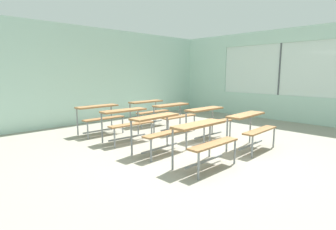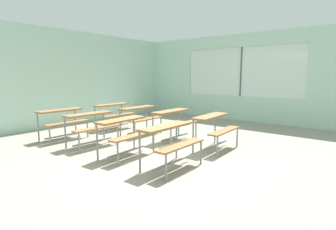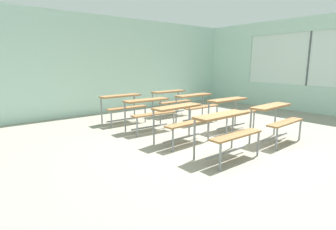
# 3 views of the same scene
# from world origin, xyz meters

# --- Properties ---
(ground) EXTENTS (10.00, 9.00, 0.05)m
(ground) POSITION_xyz_m (0.00, 0.00, -0.03)
(ground) COLOR gray
(wall_back) EXTENTS (10.00, 0.12, 3.00)m
(wall_back) POSITION_xyz_m (0.00, 4.50, 1.50)
(wall_back) COLOR silver
(wall_back) RESTS_ON ground
(wall_right) EXTENTS (0.12, 9.00, 3.00)m
(wall_right) POSITION_xyz_m (5.00, -0.13, 1.45)
(wall_right) COLOR silver
(wall_right) RESTS_ON ground
(desk_bench_r0c0) EXTENTS (1.10, 0.59, 0.74)m
(desk_bench_r0c0) POSITION_xyz_m (-0.38, -0.61, 0.56)
(desk_bench_r0c0) COLOR olive
(desk_bench_r0c0) RESTS_ON ground
(desk_bench_r0c1) EXTENTS (1.12, 0.63, 0.74)m
(desk_bench_r0c1) POSITION_xyz_m (1.12, -0.64, 0.56)
(desk_bench_r0c1) COLOR olive
(desk_bench_r0c1) RESTS_ON ground
(desk_bench_r1c0) EXTENTS (1.13, 0.65, 0.74)m
(desk_bench_r1c0) POSITION_xyz_m (-0.40, 0.51, 0.56)
(desk_bench_r1c0) COLOR olive
(desk_bench_r1c0) RESTS_ON ground
(desk_bench_r1c1) EXTENTS (1.11, 0.61, 0.74)m
(desk_bench_r1c1) POSITION_xyz_m (1.19, 0.51, 0.56)
(desk_bench_r1c1) COLOR olive
(desk_bench_r1c1) RESTS_ON ground
(desk_bench_r2c0) EXTENTS (1.12, 0.63, 0.74)m
(desk_bench_r2c0) POSITION_xyz_m (-0.37, 1.68, 0.56)
(desk_bench_r2c0) COLOR olive
(desk_bench_r2c0) RESTS_ON ground
(desk_bench_r2c1) EXTENTS (1.10, 0.60, 0.74)m
(desk_bench_r2c1) POSITION_xyz_m (1.16, 1.65, 0.56)
(desk_bench_r2c1) COLOR olive
(desk_bench_r2c1) RESTS_ON ground
(desk_bench_r3c0) EXTENTS (1.10, 0.59, 0.74)m
(desk_bench_r3c0) POSITION_xyz_m (-0.44, 2.78, 0.56)
(desk_bench_r3c0) COLOR olive
(desk_bench_r3c0) RESTS_ON ground
(desk_bench_r3c1) EXTENTS (1.11, 0.60, 0.74)m
(desk_bench_r3c1) POSITION_xyz_m (1.20, 2.77, 0.56)
(desk_bench_r3c1) COLOR olive
(desk_bench_r3c1) RESTS_ON ground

